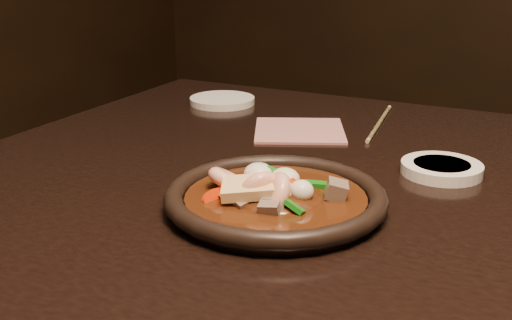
% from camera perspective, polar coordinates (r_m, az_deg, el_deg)
% --- Properties ---
extents(plate, '(0.26, 0.26, 0.03)m').
position_cam_1_polar(plate, '(0.74, 1.76, -3.48)').
color(plate, black).
rests_on(plate, table).
extents(stirfry, '(0.18, 0.12, 0.06)m').
position_cam_1_polar(stirfry, '(0.74, 1.33, -3.05)').
color(stirfry, '#38190A').
rests_on(stirfry, plate).
extents(soy_dish, '(0.11, 0.11, 0.02)m').
position_cam_1_polar(soy_dish, '(0.89, 16.17, -0.73)').
color(soy_dish, white).
rests_on(soy_dish, table).
extents(saucer_left, '(0.12, 0.12, 0.01)m').
position_cam_1_polar(saucer_left, '(1.23, -3.02, 5.30)').
color(saucer_left, white).
rests_on(saucer_left, table).
extents(chopsticks, '(0.03, 0.23, 0.01)m').
position_cam_1_polar(chopsticks, '(1.11, 10.92, 3.27)').
color(chopsticks, tan).
rests_on(chopsticks, table).
extents(napkin, '(0.19, 0.19, 0.00)m').
position_cam_1_polar(napkin, '(1.05, 3.89, 2.64)').
color(napkin, '#B97372').
rests_on(napkin, table).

